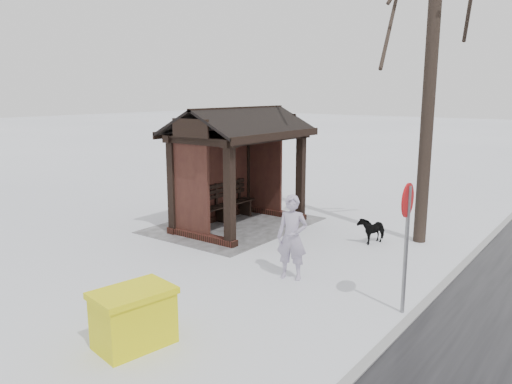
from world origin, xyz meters
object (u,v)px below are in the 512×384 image
at_px(pedestrian, 292,237).
at_px(dog, 372,229).
at_px(bus_shelter, 235,143).
at_px(grit_bin, 134,317).
at_px(road_sign, 407,219).

bearing_deg(pedestrian, dog, 68.74).
relative_size(bus_shelter, dog, 4.88).
distance_m(dog, grit_bin, 6.53).
distance_m(bus_shelter, road_sign, 6.02).
distance_m(grit_bin, road_sign, 4.30).
height_order(bus_shelter, pedestrian, bus_shelter).
bearing_deg(bus_shelter, grit_bin, 26.49).
xyz_separation_m(dog, grit_bin, (6.50, -0.62, 0.10)).
xyz_separation_m(bus_shelter, road_sign, (2.50, 5.44, -0.63)).
height_order(bus_shelter, grit_bin, bus_shelter).
xyz_separation_m(dog, road_sign, (3.25, 1.95, 1.22)).
relative_size(pedestrian, dog, 2.17).
xyz_separation_m(grit_bin, road_sign, (-3.25, 2.57, 1.12)).
bearing_deg(dog, bus_shelter, -154.03).
distance_m(bus_shelter, grit_bin, 6.66).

